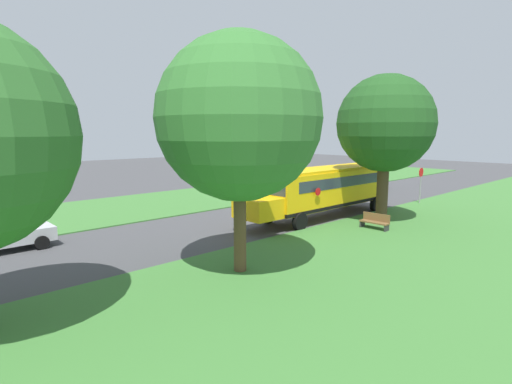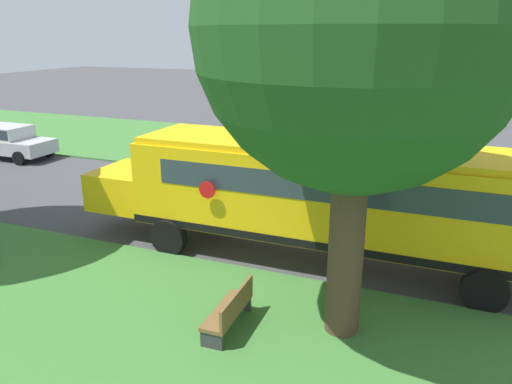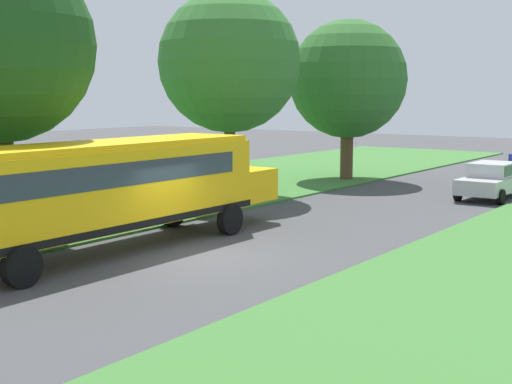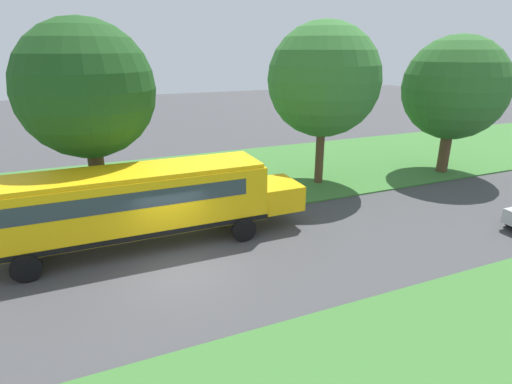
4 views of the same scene
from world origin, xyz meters
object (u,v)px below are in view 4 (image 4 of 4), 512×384
at_px(oak_tree_beside_bus, 87,89).
at_px(oak_tree_roadside_mid, 325,81).
at_px(school_bus, 138,200).
at_px(oak_tree_far_end, 455,89).
at_px(park_bench, 147,199).

bearing_deg(oak_tree_beside_bus, oak_tree_roadside_mid, 94.27).
distance_m(school_bus, oak_tree_far_end, 19.57).
height_order(oak_tree_roadside_mid, park_bench, oak_tree_roadside_mid).
distance_m(school_bus, oak_tree_roadside_mid, 12.23).
relative_size(school_bus, oak_tree_far_end, 1.49).
bearing_deg(oak_tree_roadside_mid, park_bench, -89.23).
bearing_deg(oak_tree_beside_bus, school_bus, 21.01).
xyz_separation_m(oak_tree_beside_bus, park_bench, (-0.77, 2.04, -5.41)).
relative_size(oak_tree_beside_bus, oak_tree_far_end, 1.05).
relative_size(oak_tree_roadside_mid, park_bench, 5.55).
height_order(oak_tree_beside_bus, oak_tree_far_end, oak_tree_beside_bus).
xyz_separation_m(oak_tree_beside_bus, oak_tree_far_end, (0.44, 20.33, -0.66)).
xyz_separation_m(school_bus, oak_tree_beside_bus, (-3.25, -1.25, 3.96)).
bearing_deg(oak_tree_beside_bus, oak_tree_far_end, 88.75).
height_order(school_bus, oak_tree_far_end, oak_tree_far_end).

